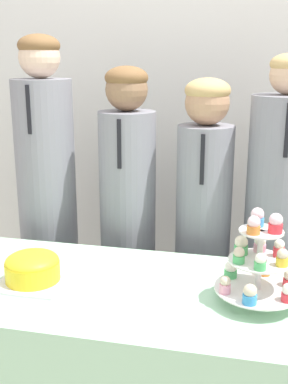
{
  "coord_description": "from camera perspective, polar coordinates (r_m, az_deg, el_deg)",
  "views": [
    {
      "loc": [
        0.42,
        -1.18,
        1.57
      ],
      "look_at": [
        0.06,
        0.39,
        1.12
      ],
      "focal_mm": 45.0,
      "sensor_mm": 36.0,
      "label": 1
    }
  ],
  "objects": [
    {
      "name": "wall_back",
      "position": [
        2.74,
        3.97,
        10.9
      ],
      "size": [
        9.0,
        0.06,
        2.7
      ],
      "color": "silver",
      "rests_on": "ground_plane"
    },
    {
      "name": "student_3",
      "position": [
        2.31,
        15.38,
        -5.78
      ],
      "size": [
        0.3,
        0.31,
        1.59
      ],
      "color": "gray",
      "rests_on": "ground_plane"
    },
    {
      "name": "round_cake",
      "position": [
        1.84,
        -13.08,
        -8.72
      ],
      "size": [
        0.25,
        0.25,
        0.12
      ],
      "color": "white",
      "rests_on": "table"
    },
    {
      "name": "student_0",
      "position": [
        2.49,
        -11.28,
        -2.52
      ],
      "size": [
        0.29,
        0.3,
        1.68
      ],
      "color": "gray",
      "rests_on": "ground_plane"
    },
    {
      "name": "student_1",
      "position": [
        2.38,
        -1.92,
        -4.63
      ],
      "size": [
        0.27,
        0.28,
        1.54
      ],
      "color": "gray",
      "rests_on": "ground_plane"
    },
    {
      "name": "student_2",
      "position": [
        2.32,
        6.94,
        -5.62
      ],
      "size": [
        0.26,
        0.26,
        1.49
      ],
      "color": "gray",
      "rests_on": "ground_plane"
    },
    {
      "name": "cupcake_stand",
      "position": [
        1.66,
        13.52,
        -8.11
      ],
      "size": [
        0.29,
        0.29,
        0.33
      ],
      "color": "silver",
      "rests_on": "table"
    },
    {
      "name": "table",
      "position": [
        1.99,
        -2.18,
        -21.09
      ],
      "size": [
        1.45,
        0.71,
        0.77
      ],
      "color": "#A8DBB2",
      "rests_on": "ground_plane"
    }
  ]
}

